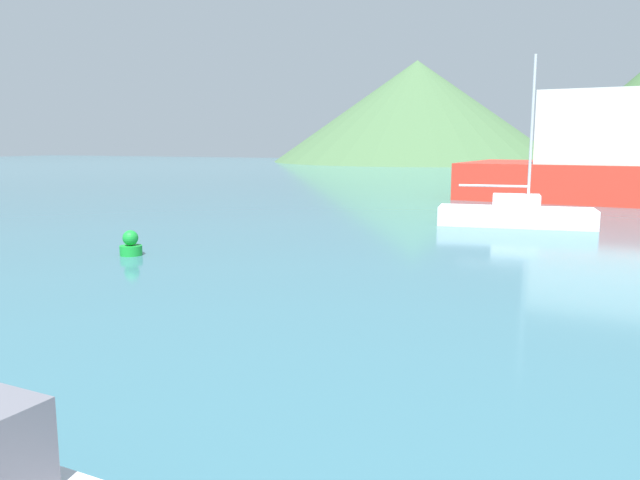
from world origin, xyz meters
TOP-DOWN VIEW (x-y plane):
  - sailboat_inner at (3.44, 27.74)m, footprint 6.57×2.70m
  - buoy_marker at (-6.92, 15.72)m, footprint 0.69×0.69m
  - hill_west at (-22.47, 108.89)m, footprint 49.88×49.88m

SIDE VIEW (x-z plane):
  - buoy_marker at x=-6.92m, z-range -0.07..0.73m
  - sailboat_inner at x=3.44m, z-range -3.02..4.05m
  - hill_west at x=-22.47m, z-range 0.00..17.37m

